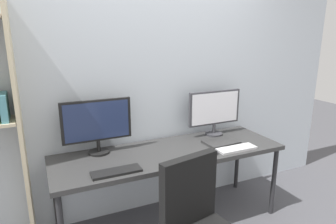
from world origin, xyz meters
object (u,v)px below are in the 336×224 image
computer_mouse (214,151)px  desk (170,156)px  keyboard_right (237,149)px  keyboard_left (116,172)px  monitor_right (215,110)px  monitor_left (97,123)px  laptop_closed (221,142)px

computer_mouse → desk: bearing=146.8°
keyboard_right → computer_mouse: 0.23m
keyboard_left → desk: bearing=22.3°
keyboard_left → monitor_right: bearing=20.9°
monitor_left → monitor_right: bearing=-0.0°
keyboard_left → computer_mouse: bearing=0.9°
keyboard_left → laptop_closed: bearing=10.1°
monitor_right → laptop_closed: (-0.08, -0.25, -0.25)m
monitor_left → keyboard_left: size_ratio=1.58×
keyboard_right → laptop_closed: 0.20m
desk → laptop_closed: size_ratio=6.51×
monitor_left → laptop_closed: (1.12, -0.25, -0.26)m
desk → laptop_closed: 0.53m
monitor_left → keyboard_right: size_ratio=1.59×
keyboard_right → computer_mouse: (-0.23, 0.01, 0.01)m
desk → monitor_right: bearing=19.5°
desk → computer_mouse: computer_mouse is taller
desk → monitor_right: monitor_right is taller
desk → keyboard_right: keyboard_right is taller
keyboard_left → keyboard_right: size_ratio=1.01×
monitor_right → keyboard_right: size_ratio=1.56×
desk → keyboard_left: (-0.56, -0.23, 0.06)m
monitor_left → computer_mouse: size_ratio=6.25×
monitor_right → keyboard_left: (-1.16, -0.44, -0.25)m
laptop_closed → desk: bearing=173.1°
monitor_left → computer_mouse: (0.93, -0.43, -0.26)m
monitor_right → laptop_closed: bearing=-107.4°
keyboard_right → computer_mouse: bearing=176.4°
monitor_left → keyboard_left: 0.52m
desk → laptop_closed: bearing=-4.1°
computer_mouse → laptop_closed: 0.26m
monitor_left → laptop_closed: bearing=-12.6°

